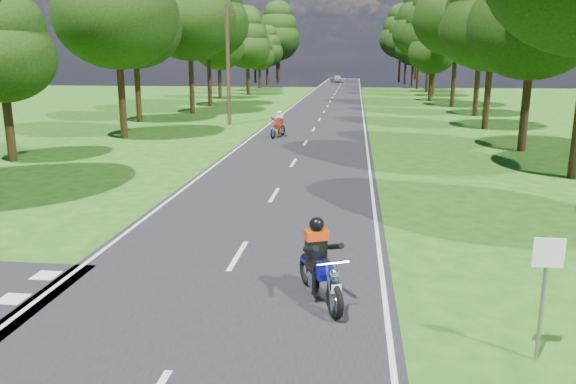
# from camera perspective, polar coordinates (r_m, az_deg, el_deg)

# --- Properties ---
(ground) EXTENTS (160.00, 160.00, 0.00)m
(ground) POSITION_cam_1_polar(r_m,az_deg,el_deg) (11.45, -7.19, -9.91)
(ground) COLOR #205313
(ground) RESTS_ON ground
(main_road) EXTENTS (7.00, 140.00, 0.02)m
(main_road) POSITION_cam_1_polar(r_m,az_deg,el_deg) (60.41, 4.32, 9.15)
(main_road) COLOR black
(main_road) RESTS_ON ground
(road_markings) EXTENTS (7.40, 140.00, 0.01)m
(road_markings) POSITION_cam_1_polar(r_m,az_deg,el_deg) (58.55, 4.10, 9.04)
(road_markings) COLOR silver
(road_markings) RESTS_ON main_road
(treeline) EXTENTS (40.00, 115.35, 14.78)m
(treeline) POSITION_cam_1_polar(r_m,az_deg,el_deg) (70.36, 6.04, 16.45)
(treeline) COLOR black
(treeline) RESTS_ON ground
(telegraph_pole) EXTENTS (1.20, 0.26, 8.00)m
(telegraph_pole) POSITION_cam_1_polar(r_m,az_deg,el_deg) (39.15, -6.11, 12.74)
(telegraph_pole) COLOR #382616
(telegraph_pole) RESTS_ON ground
(road_sign) EXTENTS (0.45, 0.07, 2.00)m
(road_sign) POSITION_cam_1_polar(r_m,az_deg,el_deg) (9.22, 24.67, -7.98)
(road_sign) COLOR slate
(road_sign) RESTS_ON ground
(rider_near_blue) EXTENTS (1.34, 2.01, 1.59)m
(rider_near_blue) POSITION_cam_1_polar(r_m,az_deg,el_deg) (10.62, 3.27, -6.97)
(rider_near_blue) COLOR #0D0F93
(rider_near_blue) RESTS_ON main_road
(rider_far_red) EXTENTS (1.02, 1.93, 1.53)m
(rider_far_red) POSITION_cam_1_polar(r_m,az_deg,el_deg) (32.76, -1.03, 6.92)
(rider_far_red) COLOR #B3200D
(rider_far_red) RESTS_ON main_road
(distant_car) EXTENTS (2.81, 4.43, 1.41)m
(distant_car) POSITION_cam_1_polar(r_m,az_deg,el_deg) (107.46, 4.98, 11.40)
(distant_car) COLOR #BABCC2
(distant_car) RESTS_ON main_road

